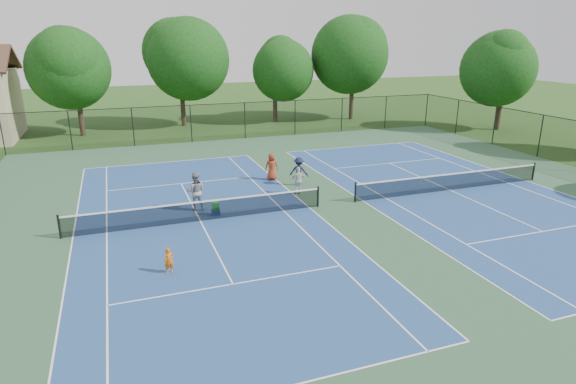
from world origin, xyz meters
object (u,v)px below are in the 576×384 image
object	(u,v)px
tree_back_c	(275,66)
instructor	(196,191)
tree_back_d	(353,51)
bystander_c	(272,167)
tree_side_e	(505,65)
tree_back_a	(74,64)
ball_hopper	(215,206)
bystander_b	(299,171)
ball_crate	(216,213)
bystander_a	(299,181)
tree_back_b	(179,55)
child_player	(169,261)

from	to	relation	value
tree_back_c	instructor	distance (m)	26.60
tree_back_d	bystander_c	bearing A→B (deg)	-128.36
tree_side_e	instructor	distance (m)	32.71
tree_back_a	tree_back_d	size ratio (longest dim) A/B	0.88
tree_back_c	ball_hopper	size ratio (longest dim) A/B	21.66
tree_back_d	instructor	distance (m)	30.50
ball_hopper	bystander_b	bearing A→B (deg)	30.57
tree_back_d	ball_crate	distance (m)	31.01
tree_back_d	ball_hopper	size ratio (longest dim) A/B	26.74
bystander_a	ball_crate	bearing A→B (deg)	23.60
tree_back_c	ball_crate	distance (m)	27.41
tree_back_a	tree_back_d	bearing A→B (deg)	0.00
tree_back_b	ball_crate	xyz separation A→B (m)	(-2.16, -25.46, -6.46)
tree_back_b	tree_side_e	bearing A→B (deg)	-23.96
tree_back_b	tree_side_e	xyz separation A→B (m)	(27.00, -12.00, -0.79)
instructor	tree_side_e	bearing A→B (deg)	-146.91
tree_back_b	ball_crate	distance (m)	26.35
tree_side_e	ball_hopper	world-z (taller)	tree_side_e
child_player	tree_back_a	bearing A→B (deg)	88.45
ball_crate	ball_hopper	distance (m)	0.33
child_player	instructor	size ratio (longest dim) A/B	0.51
tree_side_e	child_player	xyz separation A→B (m)	(-31.95, -18.78, -5.31)
tree_side_e	bystander_c	xyz separation A→B (m)	(-24.75, -8.63, -4.99)
tree_back_b	tree_back_d	xyz separation A→B (m)	(17.00, -2.00, 0.23)
tree_back_c	bystander_a	xyz separation A→B (m)	(-6.23, -22.75, -4.72)
tree_back_b	instructor	distance (m)	25.17
child_player	instructor	xyz separation A→B (m)	(2.06, 6.41, 0.47)
tree_back_a	bystander_b	bearing A→B (deg)	-58.45
tree_back_a	bystander_a	xyz separation A→B (m)	(11.77, -21.75, -5.27)
tree_back_a	instructor	distance (m)	23.73
tree_back_b	bystander_b	xyz separation A→B (m)	(3.39, -22.18, -5.77)
tree_back_a	bystander_b	distance (m)	24.25
ball_hopper	instructor	bearing A→B (deg)	124.09
bystander_a	ball_crate	distance (m)	5.25
tree_back_c	child_player	distance (m)	33.26
tree_back_b	tree_back_d	world-z (taller)	tree_back_d
ball_hopper	tree_back_b	bearing A→B (deg)	85.16
tree_back_a	tree_back_b	size ratio (longest dim) A/B	0.91
instructor	bystander_a	bearing A→B (deg)	-163.21
bystander_c	ball_hopper	distance (m)	6.54
tree_back_b	tree_back_c	distance (m)	9.12
tree_back_d	tree_back_b	bearing A→B (deg)	173.29
instructor	bystander_c	xyz separation A→B (m)	(5.15, 3.73, -0.14)
instructor	bystander_b	bearing A→B (deg)	-150.22
instructor	ball_crate	bearing A→B (deg)	134.71
instructor	tree_back_b	bearing A→B (deg)	-86.16
bystander_b	bystander_c	xyz separation A→B (m)	(-1.14, 1.55, -0.01)
tree_back_d	tree_back_c	bearing A→B (deg)	172.87
tree_back_a	tree_back_b	world-z (taller)	tree_back_b
tree_back_d	child_player	bearing A→B (deg)	-127.34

